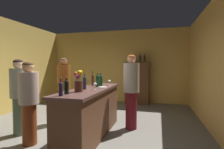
% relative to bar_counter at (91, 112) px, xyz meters
% --- Properties ---
extents(floor, '(9.07, 9.07, 0.00)m').
position_rel_bar_counter_xyz_m(floor, '(-0.34, 0.15, -0.50)').
color(floor, slate).
rests_on(floor, ground).
extents(wall_back, '(5.68, 0.12, 2.90)m').
position_rel_bar_counter_xyz_m(wall_back, '(-0.34, 3.70, 0.95)').
color(wall_back, '#D8AD54').
rests_on(wall_back, ground).
extents(bar_counter, '(0.65, 2.24, 0.99)m').
position_rel_bar_counter_xyz_m(bar_counter, '(0.00, 0.00, 0.00)').
color(bar_counter, brown).
rests_on(bar_counter, ground).
extents(display_cabinet, '(0.98, 0.47, 1.62)m').
position_rel_bar_counter_xyz_m(display_cabinet, '(0.54, 3.37, 0.34)').
color(display_cabinet, '#4E2E19').
rests_on(display_cabinet, ground).
extents(wine_bottle_pinot, '(0.06, 0.06, 0.33)m').
position_rel_bar_counter_xyz_m(wine_bottle_pinot, '(-0.17, 0.53, 0.64)').
color(wine_bottle_pinot, '#432A19').
rests_on(wine_bottle_pinot, bar_counter).
extents(wine_bottle_riesling, '(0.07, 0.07, 0.28)m').
position_rel_bar_counter_xyz_m(wine_bottle_riesling, '(-0.12, -0.76, 0.62)').
color(wine_bottle_riesling, black).
rests_on(wine_bottle_riesling, bar_counter).
extents(wine_bottle_rose, '(0.07, 0.07, 0.29)m').
position_rel_bar_counter_xyz_m(wine_bottle_rose, '(-0.12, -0.95, 0.61)').
color(wine_bottle_rose, '#20213E').
rests_on(wine_bottle_rose, bar_counter).
extents(wine_bottle_merlot, '(0.07, 0.07, 0.31)m').
position_rel_bar_counter_xyz_m(wine_bottle_merlot, '(-0.08, -0.15, 0.64)').
color(wine_bottle_merlot, '#242C3E').
rests_on(wine_bottle_merlot, bar_counter).
extents(wine_bottle_malbec, '(0.08, 0.08, 0.32)m').
position_rel_bar_counter_xyz_m(wine_bottle_malbec, '(0.02, 0.33, 0.64)').
color(wine_bottle_malbec, '#14371B').
rests_on(wine_bottle_malbec, bar_counter).
extents(wine_bottle_syrah, '(0.08, 0.08, 0.31)m').
position_rel_bar_counter_xyz_m(wine_bottle_syrah, '(0.04, 0.52, 0.64)').
color(wine_bottle_syrah, '#153A26').
rests_on(wine_bottle_syrah, bar_counter).
extents(wine_glass_front, '(0.07, 0.07, 0.14)m').
position_rel_bar_counter_xyz_m(wine_glass_front, '(0.14, -0.14, 0.59)').
color(wine_glass_front, white).
rests_on(wine_glass_front, bar_counter).
extents(wine_glass_mid, '(0.07, 0.07, 0.13)m').
position_rel_bar_counter_xyz_m(wine_glass_mid, '(0.21, 0.61, 0.59)').
color(wine_glass_mid, white).
rests_on(wine_glass_mid, bar_counter).
extents(flower_arrangement, '(0.17, 0.16, 0.39)m').
position_rel_bar_counter_xyz_m(flower_arrangement, '(-0.04, -0.49, 0.66)').
color(flower_arrangement, '#542920').
rests_on(flower_arrangement, bar_counter).
extents(cheese_plate, '(0.19, 0.19, 0.01)m').
position_rel_bar_counter_xyz_m(cheese_plate, '(0.17, 0.24, 0.50)').
color(cheese_plate, white).
rests_on(cheese_plate, bar_counter).
extents(display_bottle_left, '(0.07, 0.07, 0.29)m').
position_rel_bar_counter_xyz_m(display_bottle_left, '(0.28, 3.37, 1.25)').
color(display_bottle_left, '#4C311F').
rests_on(display_bottle_left, display_cabinet).
extents(display_bottle_midleft, '(0.07, 0.07, 0.27)m').
position_rel_bar_counter_xyz_m(display_bottle_midleft, '(0.43, 3.37, 1.24)').
color(display_bottle_midleft, '#232439').
rests_on(display_bottle_midleft, display_cabinet).
extents(display_bottle_center, '(0.07, 0.07, 0.33)m').
position_rel_bar_counter_xyz_m(display_bottle_center, '(0.65, 3.37, 1.26)').
color(display_bottle_center, '#1D2533').
rests_on(display_bottle_center, display_cabinet).
extents(display_bottle_midright, '(0.08, 0.08, 0.30)m').
position_rel_bar_counter_xyz_m(display_bottle_midright, '(0.81, 3.37, 1.26)').
color(display_bottle_midright, '#462A1B').
rests_on(display_bottle_midright, display_cabinet).
extents(patron_redhead, '(0.33, 0.33, 1.66)m').
position_rel_bar_counter_xyz_m(patron_redhead, '(-1.02, 0.67, 0.42)').
color(patron_redhead, '#ADA58B').
rests_on(patron_redhead, ground).
extents(patron_by_cabinet, '(0.35, 0.35, 1.54)m').
position_rel_bar_counter_xyz_m(patron_by_cabinet, '(-0.96, -0.66, 0.35)').
color(patron_by_cabinet, maroon).
rests_on(patron_by_cabinet, ground).
extents(patron_tall, '(0.34, 0.34, 1.60)m').
position_rel_bar_counter_xyz_m(patron_tall, '(-1.50, -0.33, 0.38)').
color(patron_tall, '#50664E').
rests_on(patron_tall, ground).
extents(bartender, '(0.36, 0.36, 1.71)m').
position_rel_bar_counter_xyz_m(bartender, '(0.73, 0.65, 0.44)').
color(bartender, maroon).
rests_on(bartender, ground).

